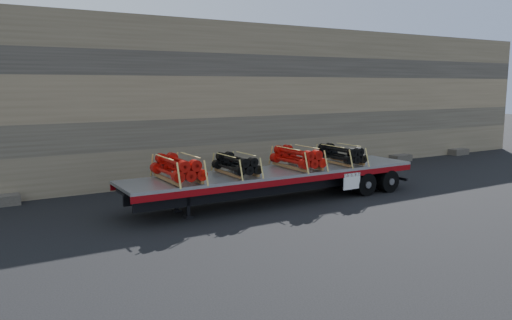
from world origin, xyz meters
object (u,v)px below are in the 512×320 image
Objects in this scene: bundle_front at (178,169)px; bundle_midrear at (297,158)px; bundle_midfront at (236,165)px; bundle_rear at (340,155)px; trailer at (277,186)px.

bundle_midrear is (4.76, -0.01, -0.01)m from bundle_front.
bundle_rear reaches higher than bundle_midfront.
trailer is at bearing -180.00° from bundle_rear.
bundle_midfront is 4.68m from bundle_rear.
trailer is 3.96m from bundle_front.
bundle_midrear reaches higher than bundle_rear.
bundle_rear is (3.00, -0.01, 0.93)m from trailer.
bundle_front reaches higher than bundle_rear.
bundle_front is 1.03× the size of bundle_midrear.
bundle_midrear is (2.60, -0.01, 0.04)m from bundle_midfront.
bundle_midrear is at bearing -0.00° from bundle_front.
bundle_front is at bearing 180.00° from bundle_rear.
trailer is 5.41× the size of bundle_midrear.
bundle_rear reaches higher than trailer.
bundle_midrear is (0.92, -0.00, 0.95)m from trailer.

